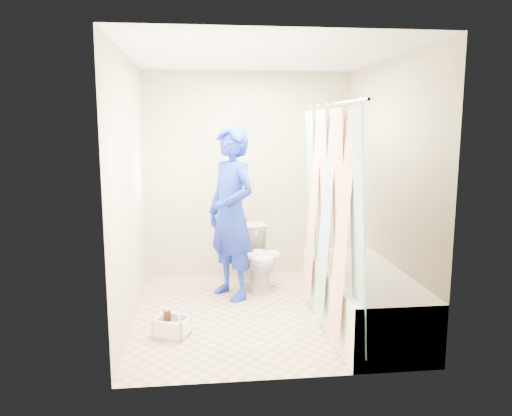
{
  "coord_description": "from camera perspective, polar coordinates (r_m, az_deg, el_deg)",
  "views": [
    {
      "loc": [
        -0.57,
        -4.56,
        1.79
      ],
      "look_at": [
        -0.02,
        0.36,
        0.96
      ],
      "focal_mm": 35.0,
      "sensor_mm": 36.0,
      "label": 1
    }
  ],
  "objects": [
    {
      "name": "cleaning_caddy",
      "position": [
        4.43,
        -9.44,
        -13.36
      ],
      "size": [
        0.34,
        0.31,
        0.21
      ],
      "rotation": [
        0.0,
        0.0,
        -0.39
      ],
      "color": "white",
      "rests_on": "ground"
    },
    {
      "name": "wall_right",
      "position": [
        4.92,
        14.71,
        2.34
      ],
      "size": [
        0.02,
        2.6,
        2.4
      ],
      "primitive_type": "cube",
      "color": "tan",
      "rests_on": "ground"
    },
    {
      "name": "wall_back",
      "position": [
        5.91,
        -0.87,
        3.79
      ],
      "size": [
        2.4,
        0.02,
        2.4
      ],
      "primitive_type": "cube",
      "color": "tan",
      "rests_on": "ground"
    },
    {
      "name": "curtain_rod",
      "position": [
        4.28,
        8.53,
        11.58
      ],
      "size": [
        0.02,
        1.9,
        0.02
      ],
      "primitive_type": "cylinder",
      "rotation": [
        1.57,
        0.0,
        0.0
      ],
      "color": "silver",
      "rests_on": "wall_back"
    },
    {
      "name": "floor",
      "position": [
        4.93,
        0.68,
        -11.77
      ],
      "size": [
        2.6,
        2.6,
        0.0
      ],
      "primitive_type": "plane",
      "color": "tan",
      "rests_on": "ground"
    },
    {
      "name": "wall_left",
      "position": [
        4.64,
        -14.19,
        1.93
      ],
      "size": [
        0.02,
        2.6,
        2.4
      ],
      "primitive_type": "cube",
      "color": "tan",
      "rests_on": "ground"
    },
    {
      "name": "tank_internals",
      "position": [
        5.61,
        -0.9,
        -1.96
      ],
      "size": [
        0.17,
        0.07,
        0.22
      ],
      "color": "black",
      "rests_on": "toilet"
    },
    {
      "name": "plumber",
      "position": [
        5.13,
        -2.84,
        -0.63
      ],
      "size": [
        0.71,
        0.77,
        1.77
      ],
      "primitive_type": "imported",
      "rotation": [
        0.0,
        0.0,
        -1.0
      ],
      "color": "#1110A6",
      "rests_on": "ground"
    },
    {
      "name": "tank_lid",
      "position": [
        5.41,
        0.43,
        -5.35
      ],
      "size": [
        0.45,
        0.26,
        0.03
      ],
      "primitive_type": "cube",
      "rotation": [
        0.0,
        0.0,
        0.21
      ],
      "color": "silver",
      "rests_on": "toilet"
    },
    {
      "name": "shower_curtain",
      "position": [
        4.34,
        8.23,
        -0.78
      ],
      "size": [
        0.06,
        1.75,
        1.8
      ],
      "primitive_type": "cube",
      "color": "white",
      "rests_on": "curtain_rod"
    },
    {
      "name": "wall_front",
      "position": [
        3.36,
        3.48,
        -0.59
      ],
      "size": [
        2.4,
        0.02,
        2.4
      ],
      "primitive_type": "cube",
      "color": "tan",
      "rests_on": "ground"
    },
    {
      "name": "toilet",
      "position": [
        5.52,
        0.07,
        -5.67
      ],
      "size": [
        0.51,
        0.73,
        0.68
      ],
      "primitive_type": "imported",
      "rotation": [
        0.0,
        0.0,
        0.21
      ],
      "color": "silver",
      "rests_on": "ground"
    },
    {
      "name": "ceiling",
      "position": [
        4.63,
        0.74,
        17.1
      ],
      "size": [
        2.4,
        2.6,
        0.02
      ],
      "primitive_type": "cube",
      "color": "white",
      "rests_on": "wall_back"
    },
    {
      "name": "bathtub",
      "position": [
        4.63,
        12.03,
        -9.9
      ],
      "size": [
        0.7,
        1.75,
        0.5
      ],
      "color": "white",
      "rests_on": "ground"
    }
  ]
}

